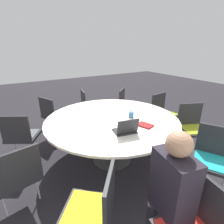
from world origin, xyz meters
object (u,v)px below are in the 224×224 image
object	(u,v)px
chair_2	(193,125)
chair_4	(127,104)
chair_3	(163,111)
person_0	(171,188)
chair_1	(212,155)
chair_8	(18,174)
chair_9	(95,207)
chair_7	(21,134)
coffee_cup	(131,115)
laptop	(126,129)
chair_5	(89,105)
spiral_notebook	(145,125)
chair_6	(53,114)

from	to	relation	value
chair_2	chair_4	world-z (taller)	same
chair_3	person_0	world-z (taller)	person_0
chair_1	chair_8	world-z (taller)	same
chair_8	chair_9	size ratio (longest dim) A/B	1.00
chair_7	coffee_cup	size ratio (longest dim) A/B	9.56
chair_8	laptop	xyz separation A→B (m)	(-1.26, 0.18, 0.28)
chair_9	chair_3	bearing A→B (deg)	-18.73
chair_7	chair_4	bearing A→B (deg)	38.54
laptop	chair_5	bearing A→B (deg)	-88.31
chair_4	chair_9	xyz separation A→B (m)	(1.86, 2.10, 0.00)
chair_1	chair_3	distance (m)	1.59
chair_2	chair_9	world-z (taller)	same
chair_7	spiral_notebook	size ratio (longest dim) A/B	3.53
chair_2	coffee_cup	xyz separation A→B (m)	(1.04, -0.39, 0.27)
chair_8	chair_3	bearing A→B (deg)	0.73
chair_9	spiral_notebook	world-z (taller)	chair_9
chair_1	chair_8	distance (m)	2.26
person_0	coffee_cup	bearing A→B (deg)	-12.38
chair_7	coffee_cup	distance (m)	1.73
chair_3	coffee_cup	distance (m)	1.21
chair_3	chair_7	distance (m)	2.67
chair_4	chair_1	bearing A→B (deg)	41.07
chair_8	person_0	distance (m)	1.53
chair_1	chair_6	bearing A→B (deg)	0.18
chair_3	chair_8	xyz separation A→B (m)	(2.75, 0.57, 0.00)
chair_2	chair_8	distance (m)	2.68
chair_8	coffee_cup	distance (m)	1.67
coffee_cup	person_0	bearing A→B (deg)	65.98
chair_4	coffee_cup	world-z (taller)	chair_4
chair_8	chair_2	bearing A→B (deg)	-14.91
chair_3	chair_9	distance (m)	2.62
chair_4	chair_6	size ratio (longest dim) A/B	1.00
chair_1	chair_6	distance (m)	2.81
chair_3	person_0	xyz separation A→B (m)	(1.70, 1.67, 0.19)
person_0	laptop	world-z (taller)	person_0
chair_5	chair_1	bearing A→B (deg)	22.87
person_0	spiral_notebook	distance (m)	1.11
chair_9	chair_5	bearing A→B (deg)	16.73
chair_4	spiral_notebook	size ratio (longest dim) A/B	3.53
chair_4	spiral_notebook	world-z (taller)	chair_4
chair_6	laptop	size ratio (longest dim) A/B	2.71
chair_7	chair_9	size ratio (longest dim) A/B	1.00
chair_3	spiral_notebook	bearing A→B (deg)	25.16
chair_3	chair_6	size ratio (longest dim) A/B	1.00
chair_3	person_0	size ratio (longest dim) A/B	0.71
chair_5	laptop	bearing A→B (deg)	2.12
chair_1	chair_4	distance (m)	2.21
chair_5	spiral_notebook	xyz separation A→B (m)	(-0.02, 1.87, 0.23)
chair_1	person_0	size ratio (longest dim) A/B	0.71
person_0	chair_2	bearing A→B (deg)	-48.87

